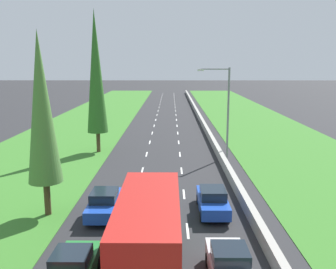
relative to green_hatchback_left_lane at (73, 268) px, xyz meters
name	(u,v)px	position (x,y,z in m)	size (l,w,h in m)	color
ground_plane	(166,123)	(3.36, 44.34, -0.84)	(300.00, 300.00, 0.00)	#28282B
grass_verge_left	(87,122)	(-9.29, 44.34, -0.82)	(14.00, 140.00, 0.04)	#387528
grass_verge_right	(255,123)	(17.71, 44.34, -0.82)	(14.00, 140.00, 0.04)	#387528
median_barrier	(201,120)	(9.06, 44.34, -0.41)	(0.44, 120.00, 0.85)	#9E9B93
lane_markings	(166,123)	(3.36, 44.34, -0.83)	(3.64, 116.00, 0.01)	white
green_hatchback_left_lane	(73,268)	(0.00, 0.00, 0.00)	(1.74, 3.90, 1.72)	#237A33
blue_sedan_left_lane	(105,203)	(0.01, 7.55, -0.02)	(1.82, 4.50, 1.64)	#1E47B7
silver_hatchback_right_lane	(229,264)	(6.66, 0.37, 0.00)	(1.74, 3.90, 1.72)	silver
blue_sedan_right_lane	(213,200)	(6.81, 8.03, -0.02)	(1.82, 4.50, 1.64)	#1E47B7
red_box_truck_centre_lane	(150,236)	(3.26, 0.30, 1.35)	(2.46, 9.40, 4.18)	black
poplar_tree_second	(42,109)	(-3.59, 7.57, 5.90)	(2.08, 2.08, 11.38)	#4C3823
poplar_tree_third	(96,72)	(-3.62, 24.35, 7.65)	(2.17, 2.17, 14.86)	#4C3823
street_light_mast	(225,106)	(9.49, 22.16, 4.40)	(3.20, 0.28, 9.00)	gray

